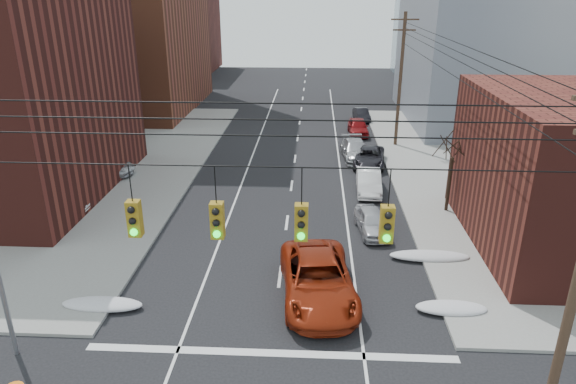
# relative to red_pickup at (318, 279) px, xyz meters

# --- Properties ---
(building_brick_far) EXTENTS (22.00, 18.00, 12.00)m
(building_brick_far) POSITION_rel_red_pickup_xyz_m (-27.77, 63.68, 5.08)
(building_brick_far) COLOR #4D1C17
(building_brick_far) RESTS_ON ground
(building_glass) EXTENTS (20.00, 18.00, 22.00)m
(building_glass) POSITION_rel_red_pickup_xyz_m (22.23, 59.68, 10.08)
(building_glass) COLOR gray
(building_glass) RESTS_ON ground
(utility_pole_far) EXTENTS (2.20, 0.28, 11.00)m
(utility_pole_far) POSITION_rel_red_pickup_xyz_m (6.73, 23.68, 4.87)
(utility_pole_far) COLOR #473323
(utility_pole_far) RESTS_ON ground
(traffic_signals) EXTENTS (17.00, 0.42, 2.02)m
(traffic_signals) POSITION_rel_red_pickup_xyz_m (-1.68, -7.35, 6.25)
(traffic_signals) COLOR black
(traffic_signals) RESTS_ON ground
(bare_tree) EXTENTS (2.09, 2.20, 4.93)m
(bare_tree) POSITION_rel_red_pickup_xyz_m (7.81, 9.68, 1.40)
(bare_tree) COLOR black
(bare_tree) RESTS_ON ground
(snow_nw) EXTENTS (3.50, 1.08, 0.42)m
(snow_nw) POSITION_rel_red_pickup_xyz_m (-9.17, -1.32, -0.71)
(snow_nw) COLOR silver
(snow_nw) RESTS_ON ground
(snow_ne) EXTENTS (3.00, 1.08, 0.42)m
(snow_ne) POSITION_rel_red_pickup_xyz_m (5.63, -0.82, -0.71)
(snow_ne) COLOR silver
(snow_ne) RESTS_ON ground
(snow_east_far) EXTENTS (4.00, 1.08, 0.42)m
(snow_east_far) POSITION_rel_red_pickup_xyz_m (5.63, 3.68, -0.71)
(snow_east_far) COLOR silver
(snow_east_far) RESTS_ON ground
(red_pickup) EXTENTS (3.74, 6.89, 1.83)m
(red_pickup) POSITION_rel_red_pickup_xyz_m (0.00, 0.00, 0.00)
(red_pickup) COLOR maroon
(red_pickup) RESTS_ON ground
(parked_car_a) EXTENTS (2.00, 3.99, 1.30)m
(parked_car_a) POSITION_rel_red_pickup_xyz_m (3.03, 6.69, -0.26)
(parked_car_a) COLOR #BCBCC1
(parked_car_a) RESTS_ON ground
(parked_car_b) EXTENTS (1.71, 4.44, 1.44)m
(parked_car_b) POSITION_rel_red_pickup_xyz_m (3.42, 12.80, -0.19)
(parked_car_b) COLOR white
(parked_car_b) RESTS_ON ground
(parked_car_c) EXTENTS (2.87, 5.14, 1.36)m
(parked_car_c) POSITION_rel_red_pickup_xyz_m (3.96, 18.29, -0.24)
(parked_car_c) COLOR black
(parked_car_c) RESTS_ON ground
(parked_car_d) EXTENTS (2.44, 5.16, 1.45)m
(parked_car_d) POSITION_rel_red_pickup_xyz_m (3.03, 19.94, -0.19)
(parked_car_d) COLOR #A2A3A7
(parked_car_d) RESTS_ON ground
(parked_car_e) EXTENTS (1.81, 4.36, 1.48)m
(parked_car_e) POSITION_rel_red_pickup_xyz_m (3.77, 27.21, -0.18)
(parked_car_e) COLOR maroon
(parked_car_e) RESTS_ON ground
(parked_car_f) EXTENTS (1.67, 3.82, 1.22)m
(parked_car_f) POSITION_rel_red_pickup_xyz_m (4.55, 32.78, -0.31)
(parked_car_f) COLOR black
(parked_car_f) RESTS_ON ground
(lot_car_a) EXTENTS (3.84, 1.51, 1.24)m
(lot_car_a) POSITION_rel_red_pickup_xyz_m (-15.65, 8.34, -0.14)
(lot_car_a) COLOR silver
(lot_car_a) RESTS_ON sidewalk_nw
(lot_car_b) EXTENTS (4.78, 2.72, 1.26)m
(lot_car_b) POSITION_rel_red_pickup_xyz_m (-15.38, 14.76, -0.14)
(lot_car_b) COLOR #9E9EA3
(lot_car_b) RESTS_ON sidewalk_nw
(lot_car_c) EXTENTS (5.35, 3.02, 1.46)m
(lot_car_c) POSITION_rel_red_pickup_xyz_m (-21.71, 13.07, -0.03)
(lot_car_c) COLOR black
(lot_car_c) RESTS_ON sidewalk_nw
(lot_car_d) EXTENTS (4.67, 2.91, 1.48)m
(lot_car_d) POSITION_rel_red_pickup_xyz_m (-18.20, 12.90, -0.02)
(lot_car_d) COLOR #BABABF
(lot_car_d) RESTS_ON sidewalk_nw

